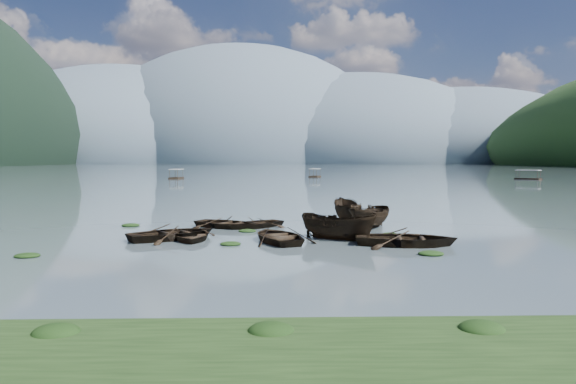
{
  "coord_description": "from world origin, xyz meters",
  "views": [
    {
      "loc": [
        -0.89,
        -23.82,
        4.17
      ],
      "look_at": [
        0.0,
        12.0,
        2.0
      ],
      "focal_mm": 32.0,
      "sensor_mm": 36.0,
      "label": 1
    }
  ],
  "objects_px": {
    "pontoon_centre": "(315,177)",
    "rowboat_0": "(191,240)",
    "rowboat_3": "(279,241)",
    "pontoon_left": "(176,179)"
  },
  "relations": [
    {
      "from": "rowboat_3",
      "to": "pontoon_centre",
      "type": "bearing_deg",
      "value": -113.94
    },
    {
      "from": "pontoon_centre",
      "to": "rowboat_0",
      "type": "bearing_deg",
      "value": -81.53
    },
    {
      "from": "rowboat_0",
      "to": "rowboat_3",
      "type": "relative_size",
      "value": 0.88
    },
    {
      "from": "rowboat_0",
      "to": "rowboat_3",
      "type": "xyz_separation_m",
      "value": [
        4.65,
        -0.67,
        0.0
      ]
    },
    {
      "from": "pontoon_left",
      "to": "pontoon_centre",
      "type": "xyz_separation_m",
      "value": [
        33.6,
        11.35,
        0.0
      ]
    },
    {
      "from": "rowboat_3",
      "to": "pontoon_left",
      "type": "bearing_deg",
      "value": -94.6
    },
    {
      "from": "rowboat_0",
      "to": "pontoon_left",
      "type": "xyz_separation_m",
      "value": [
        -18.82,
        94.18,
        0.0
      ]
    },
    {
      "from": "rowboat_3",
      "to": "pontoon_left",
      "type": "height_order",
      "value": "pontoon_left"
    },
    {
      "from": "pontoon_left",
      "to": "pontoon_centre",
      "type": "distance_m",
      "value": 35.46
    },
    {
      "from": "rowboat_0",
      "to": "pontoon_left",
      "type": "height_order",
      "value": "pontoon_left"
    }
  ]
}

